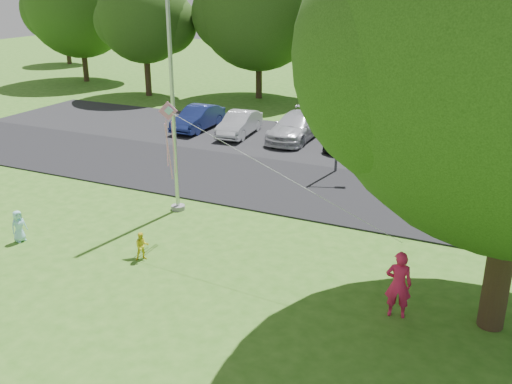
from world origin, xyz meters
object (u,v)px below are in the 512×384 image
at_px(trash_can, 407,168).
at_px(woman, 398,284).
at_px(child_yellow, 142,246).
at_px(street_lamp, 345,97).
at_px(flagpole, 172,97).
at_px(child_blue, 19,226).
at_px(kite, 174,128).

height_order(trash_can, woman, woman).
xyz_separation_m(woman, child_yellow, (-7.57, -0.17, -0.45)).
height_order(street_lamp, child_yellow, street_lamp).
relative_size(trash_can, child_yellow, 1.04).
bearing_deg(flagpole, street_lamp, 58.26).
bearing_deg(trash_can, woman, -80.16).
xyz_separation_m(woman, child_blue, (-11.91, -0.77, -0.37)).
bearing_deg(trash_can, child_yellow, -117.69).
relative_size(flagpole, trash_can, 10.92).
height_order(street_lamp, woman, street_lamp).
height_order(flagpole, kite, flagpole).
bearing_deg(street_lamp, child_yellow, -124.97).
bearing_deg(child_blue, street_lamp, -21.15).
distance_m(child_yellow, kite, 3.70).
bearing_deg(child_blue, kite, -51.16).
bearing_deg(trash_can, street_lamp, -172.25).
bearing_deg(child_yellow, flagpole, 62.63).
bearing_deg(flagpole, trash_can, 45.59).
distance_m(flagpole, woman, 10.04).
relative_size(street_lamp, kite, 0.70).
xyz_separation_m(street_lamp, child_blue, (-7.28, -11.10, -2.79)).
bearing_deg(flagpole, woman, -22.74).
distance_m(child_yellow, child_blue, 4.39).
bearing_deg(trash_can, kite, -120.82).
height_order(flagpole, street_lamp, flagpole).
distance_m(trash_can, child_blue, 15.26).
xyz_separation_m(street_lamp, woman, (4.63, -10.33, -2.43)).
distance_m(street_lamp, kite, 9.21).
distance_m(flagpole, trash_can, 10.53).
bearing_deg(child_blue, trash_can, -29.11).
relative_size(child_yellow, child_blue, 0.84).
xyz_separation_m(flagpole, kite, (1.42, -2.13, -0.45)).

